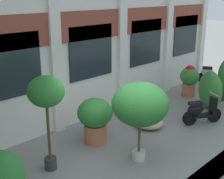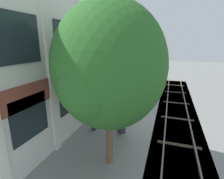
% 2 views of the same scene
% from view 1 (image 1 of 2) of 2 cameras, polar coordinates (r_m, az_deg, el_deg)
% --- Properties ---
extents(ground_plane, '(80.00, 80.00, 0.00)m').
position_cam_1_polar(ground_plane, '(8.01, 3.02, -13.35)').
color(ground_plane, gray).
extents(apartment_facade, '(17.32, 0.64, 7.17)m').
position_cam_1_polar(apartment_facade, '(9.25, -11.77, 13.92)').
color(apartment_facade, silver).
rests_on(apartment_facade, ground).
extents(potted_plant_wide_bowl, '(0.92, 0.92, 0.78)m').
position_cam_1_polar(potted_plant_wide_bowl, '(9.89, 6.75, -5.25)').
color(potted_plant_wide_bowl, tan).
rests_on(potted_plant_wide_bowl, ground).
extents(potted_plant_fluted_column, '(0.77, 0.77, 1.28)m').
position_cam_1_polar(potted_plant_fluted_column, '(13.04, 13.98, 1.96)').
color(potted_plant_fluted_column, '#B76647').
rests_on(potted_plant_fluted_column, ground).
extents(potted_plant_tall_urn, '(0.85, 0.85, 2.33)m').
position_cam_1_polar(potted_plant_tall_urn, '(7.15, -11.95, -1.06)').
color(potted_plant_tall_urn, '#333333').
rests_on(potted_plant_tall_urn, ground).
extents(potted_plant_ribbed_drum, '(0.99, 0.99, 1.29)m').
position_cam_1_polar(potted_plant_ribbed_drum, '(8.74, -3.12, -5.07)').
color(potted_plant_ribbed_drum, '#B76647').
rests_on(potted_plant_ribbed_drum, ground).
extents(potted_plant_terracotta_small, '(1.40, 1.40, 2.04)m').
position_cam_1_polar(potted_plant_terracotta_small, '(7.58, 5.18, -2.80)').
color(potted_plant_terracotta_small, beige).
rests_on(potted_plant_terracotta_small, ground).
extents(scooter_near_curb, '(1.25, 0.80, 0.98)m').
position_cam_1_polar(scooter_near_curb, '(10.41, 15.91, -3.84)').
color(scooter_near_curb, black).
rests_on(scooter_near_curb, ground).
extents(scooter_second_parked, '(0.78, 1.27, 0.98)m').
position_cam_1_polar(scooter_second_parked, '(15.22, 17.73, 2.70)').
color(scooter_second_parked, black).
rests_on(scooter_second_parked, ground).
extents(topiary_hedge, '(1.36, 1.46, 1.37)m').
position_cam_1_polar(topiary_hedge, '(11.88, 17.50, -0.06)').
color(topiary_hedge, '#388438').
rests_on(topiary_hedge, ground).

